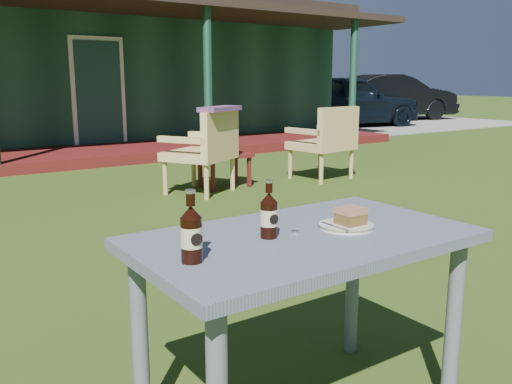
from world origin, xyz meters
TOP-DOWN VIEW (x-y plane):
  - ground at (0.00, 0.00)m, footprint 80.00×80.00m
  - gravel_strip at (10.50, 8.50)m, footprint 9.00×6.00m
  - car_near at (9.30, 7.92)m, footprint 4.45×2.38m
  - car_far at (12.30, 9.00)m, footprint 4.58×2.33m
  - cafe_table at (0.00, -1.60)m, footprint 1.20×0.70m
  - plate at (0.18, -1.63)m, footprint 0.20×0.20m
  - cake_slice at (0.19, -1.63)m, footprint 0.09×0.09m
  - fork at (0.11, -1.64)m, footprint 0.01×0.14m
  - cola_bottle_near at (-0.13, -1.57)m, footprint 0.06×0.06m
  - cola_bottle_far at (-0.47, -1.64)m, footprint 0.07×0.07m
  - bottle_cap at (-0.02, -1.57)m, footprint 0.03×0.03m
  - armchair_left at (1.76, 2.25)m, footprint 0.91×0.90m
  - armchair_right at (3.46, 2.14)m, footprint 0.76×0.72m
  - floral_throw at (1.85, 2.08)m, footprint 0.64×0.48m
  - side_table at (2.12, 2.43)m, footprint 0.60×0.40m

SIDE VIEW (x-z plane):
  - ground at x=0.00m, z-range 0.00..0.00m
  - gravel_strip at x=10.50m, z-range 0.00..0.02m
  - side_table at x=2.12m, z-range 0.14..0.54m
  - armchair_left at x=1.76m, z-range 0.06..0.98m
  - armchair_right at x=3.46m, z-range 0.06..0.99m
  - cafe_table at x=0.00m, z-range 0.26..0.98m
  - car_near at x=9.30m, z-range 0.00..1.44m
  - car_far at x=12.30m, z-range 0.00..1.44m
  - bottle_cap at x=-0.02m, z-range 0.72..0.73m
  - plate at x=0.18m, z-range 0.72..0.74m
  - fork at x=0.11m, z-range 0.73..0.74m
  - cake_slice at x=0.19m, z-range 0.73..0.80m
  - cola_bottle_near at x=-0.13m, z-range 0.70..0.90m
  - cola_bottle_far at x=-0.47m, z-range 0.70..0.92m
  - floral_throw at x=1.85m, z-range 0.93..0.98m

